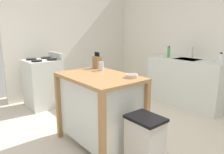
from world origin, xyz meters
TOP-DOWN VIEW (x-y plane):
  - ground_plane at (0.00, 0.00)m, footprint 6.00×6.00m
  - wall_back at (0.00, 2.50)m, footprint 4.99×0.10m
  - wall_left at (-2.50, 0.95)m, footprint 0.10×3.10m
  - kitchen_island at (-0.14, -0.05)m, footprint 1.05×0.71m
  - knife_block at (-0.54, 0.21)m, footprint 0.11×0.09m
  - bowl_stoneware_deep at (0.20, 0.17)m, footprint 0.14×0.14m
  - drinking_cup at (-0.37, 0.15)m, footprint 0.07×0.07m
  - trash_bin at (0.63, -0.05)m, footprint 0.36×0.28m
  - sink_counter at (-0.29, 2.15)m, footprint 1.49×0.60m
  - sink_faucet at (-0.29, 2.29)m, footprint 0.02×0.02m
  - bottle_dish_soap at (0.29, 2.20)m, footprint 0.06×0.06m
  - bottle_spray_cleaner at (-0.67, 2.05)m, footprint 0.06×0.06m
  - stove at (-1.95, -0.06)m, footprint 0.60×0.60m

SIDE VIEW (x-z plane):
  - ground_plane at x=0.00m, z-range 0.00..0.00m
  - trash_bin at x=0.63m, z-range 0.00..0.63m
  - sink_counter at x=-0.29m, z-range 0.00..0.90m
  - stove at x=-1.95m, z-range -0.05..0.97m
  - kitchen_island at x=-0.14m, z-range 0.05..0.97m
  - bowl_stoneware_deep at x=0.20m, z-range 0.92..0.96m
  - drinking_cup at x=-0.37m, z-range 0.92..1.03m
  - bottle_dish_soap at x=0.29m, z-range 0.89..1.07m
  - bottle_spray_cleaner at x=-0.67m, z-range 0.89..1.12m
  - knife_block at x=-0.54m, z-range 0.89..1.12m
  - sink_faucet at x=-0.29m, z-range 0.90..1.12m
  - wall_back at x=0.00m, z-range 0.00..2.60m
  - wall_left at x=-2.50m, z-range 0.00..2.60m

